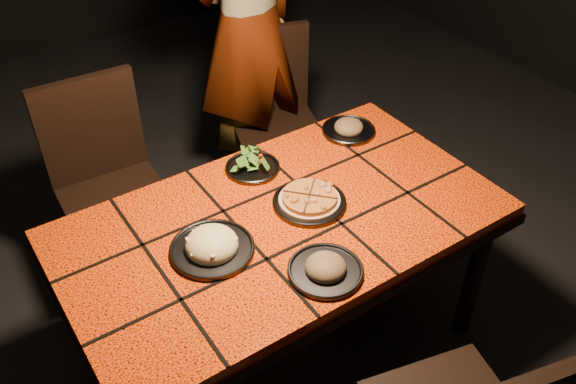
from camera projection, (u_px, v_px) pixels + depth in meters
room_shell at (280, 22)px, 1.75m from camera, size 6.04×7.04×3.08m
dining_table at (282, 234)px, 2.27m from camera, size 1.62×0.92×0.75m
chair_far_left at (106, 174)px, 2.73m from camera, size 0.47×0.47×1.00m
chair_far_right at (273, 109)px, 3.20m from camera, size 0.55×0.55×0.96m
diner at (248, 28)px, 3.02m from camera, size 0.78×0.59×1.91m
plate_pizza at (309, 200)px, 2.27m from camera, size 0.33×0.33×0.04m
plate_pasta at (212, 246)px, 2.07m from camera, size 0.29×0.29×0.10m
plate_salad at (252, 164)px, 2.44m from camera, size 0.22×0.22×0.07m
plate_mushroom_a at (326, 268)px, 1.99m from camera, size 0.25×0.25×0.08m
plate_mushroom_b at (349, 128)px, 2.65m from camera, size 0.23×0.23×0.08m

